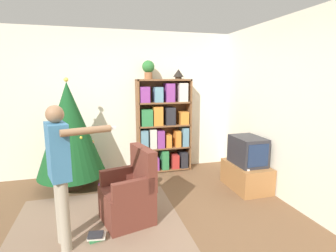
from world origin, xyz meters
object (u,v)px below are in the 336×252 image
standing_person (60,166)px  potted_plant (148,68)px  christmas_tree (70,130)px  television (248,151)px  bookshelf (163,128)px  table_lamp (178,74)px  armchair (130,196)px

standing_person → potted_plant: bearing=129.6°
standing_person → christmas_tree: bearing=164.6°
television → christmas_tree: christmas_tree is taller
television → potted_plant: 2.21m
standing_person → potted_plant: (1.31, 1.98, 1.04)m
television → bookshelf: bearing=132.9°
potted_plant → table_lamp: (0.56, 0.00, -0.09)m
christmas_tree → potted_plant: potted_plant is taller
christmas_tree → standing_person: (0.04, -1.59, -0.07)m
potted_plant → standing_person: bearing=-123.5°
christmas_tree → potted_plant: (1.35, 0.39, 0.97)m
bookshelf → standing_person: size_ratio=1.15×
bookshelf → potted_plant: size_ratio=5.27×
christmas_tree → table_lamp: (1.91, 0.39, 0.88)m
bookshelf → christmas_tree: (-1.62, -0.38, 0.12)m
television → standing_person: bearing=-163.2°
bookshelf → television: size_ratio=3.02×
television → table_lamp: bearing=123.9°
armchair → television: bearing=89.9°
armchair → potted_plant: 2.37m
television → armchair: (-1.93, -0.48, -0.30)m
bookshelf → potted_plant: (-0.27, 0.01, 1.09)m
standing_person → table_lamp: bearing=119.6°
bookshelf → potted_plant: potted_plant is taller
television → table_lamp: (-0.79, 1.17, 1.21)m
television → standing_person: 2.79m
bookshelf → table_lamp: 1.04m
armchair → table_lamp: (1.15, 1.65, 1.51)m
table_lamp → standing_person: bearing=-133.5°
television → table_lamp: size_ratio=2.87×
standing_person → potted_plant: 2.59m
television → christmas_tree: (-2.70, 0.78, 0.33)m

